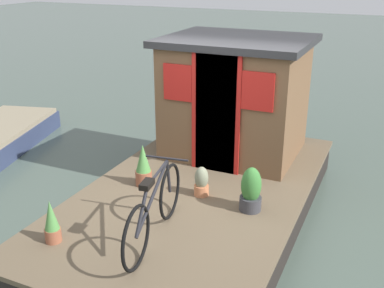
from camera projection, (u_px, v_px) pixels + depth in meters
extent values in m
plane|color=#47564C|center=(198.00, 219.00, 6.37)|extent=(60.00, 60.00, 0.00)
cube|color=brown|center=(198.00, 189.00, 6.20)|extent=(5.06, 2.78, 0.06)
cube|color=black|center=(198.00, 205.00, 6.29)|extent=(4.96, 2.73, 0.43)
cube|color=brown|center=(236.00, 100.00, 7.09)|extent=(1.62, 1.95, 1.71)
cube|color=#28282B|center=(238.00, 41.00, 6.76)|extent=(1.82, 2.15, 0.10)
cube|color=#19334C|center=(216.00, 115.00, 6.39)|extent=(0.04, 0.60, 1.70)
cube|color=red|center=(216.00, 112.00, 6.37)|extent=(0.03, 0.72, 1.80)
cube|color=red|center=(258.00, 91.00, 6.02)|extent=(0.03, 0.44, 0.52)
cube|color=red|center=(178.00, 83.00, 6.47)|extent=(0.03, 0.44, 0.52)
torus|color=black|center=(170.00, 191.00, 5.35)|extent=(0.67, 0.13, 0.67)
torus|color=black|center=(136.00, 238.00, 4.45)|extent=(0.67, 0.13, 0.67)
cylinder|color=black|center=(153.00, 197.00, 4.79)|extent=(0.94, 0.17, 0.46)
cylinder|color=black|center=(157.00, 173.00, 4.86)|extent=(0.61, 0.12, 0.06)
cylinder|color=black|center=(142.00, 212.00, 4.52)|extent=(0.35, 0.09, 0.42)
cylinder|color=black|center=(168.00, 176.00, 5.24)|extent=(0.12, 0.05, 0.43)
cube|color=black|center=(147.00, 184.00, 4.58)|extent=(0.21, 0.13, 0.06)
cylinder|color=black|center=(167.00, 158.00, 5.11)|extent=(0.09, 0.50, 0.02)
cylinder|color=#C6754C|center=(201.00, 190.00, 5.96)|extent=(0.19, 0.19, 0.14)
ellipsoid|color=gray|center=(202.00, 178.00, 5.90)|extent=(0.18, 0.18, 0.30)
cylinder|color=#935138|center=(53.00, 235.00, 4.96)|extent=(0.18, 0.18, 0.15)
cone|color=#4C8942|center=(51.00, 215.00, 4.87)|extent=(0.16, 0.16, 0.34)
cylinder|color=#38383D|center=(250.00, 203.00, 5.60)|extent=(0.27, 0.27, 0.17)
ellipsoid|color=#387533|center=(251.00, 185.00, 5.51)|extent=(0.25, 0.25, 0.46)
cylinder|color=#935138|center=(144.00, 178.00, 6.23)|extent=(0.23, 0.23, 0.20)
cone|color=#4C8942|center=(143.00, 158.00, 6.13)|extent=(0.20, 0.20, 0.38)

